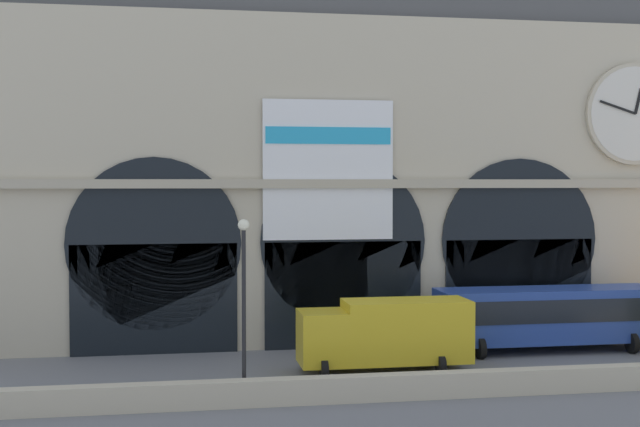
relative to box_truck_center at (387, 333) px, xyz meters
The scene contains 6 objects.
ground_plane 1.96m from the box_truck_center, 149.08° to the left, with size 200.00×200.00×0.00m, color slate.
quay_parapet_wall 4.91m from the box_truck_center, 100.15° to the right, with size 90.00×0.70×0.98m, color beige.
station_building 11.70m from the box_truck_center, 95.84° to the left, with size 38.92×5.14×21.31m.
box_truck_center is the anchor object (origin of this frame).
bus_mideast 9.29m from the box_truck_center, 18.05° to the left, with size 11.00×3.25×3.10m.
street_lamp_quayside 8.07m from the box_truck_center, 149.27° to the right, with size 0.44×0.44×6.90m.
Camera 1 is at (-8.11, -35.85, 8.30)m, focal length 46.99 mm.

